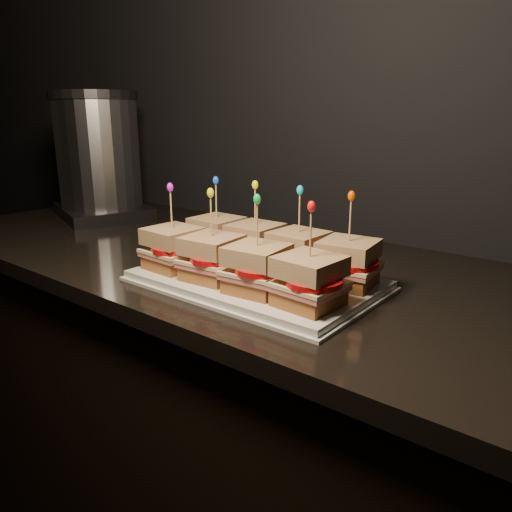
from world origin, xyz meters
The scene contains 65 objects.
wall_back centered at (0.00, 2.00, 1.35)m, with size 4.00×0.04×2.70m, color black.
cabinet centered at (0.17, 1.68, 0.43)m, with size 2.21×0.61×0.87m, color black.
granite_slab centered at (0.17, 1.68, 0.88)m, with size 2.25×0.65×0.03m, color black.
platter centered at (0.04, 1.57, 0.91)m, with size 0.42×0.26×0.02m, color silver.
platter_rim centered at (0.04, 1.57, 0.90)m, with size 0.43×0.27×0.01m, color silver.
sandwich_0_bread_bot centered at (-0.11, 1.63, 0.93)m, with size 0.09×0.09×0.02m, color brown.
sandwich_0_ham centered at (-0.11, 1.63, 0.94)m, with size 0.10×0.09×0.01m, color #C25A59.
sandwich_0_cheese centered at (-0.11, 1.63, 0.95)m, with size 0.10×0.09×0.01m, color beige.
sandwich_0_tomato centered at (-0.10, 1.62, 0.96)m, with size 0.09×0.09×0.01m, color red.
sandwich_0_bread_top centered at (-0.11, 1.63, 0.98)m, with size 0.09×0.09×0.03m, color brown.
sandwich_0_pick centered at (-0.11, 1.63, 1.02)m, with size 0.00×0.00×0.09m, color tan.
sandwich_0_frill centered at (-0.11, 1.63, 1.07)m, with size 0.01×0.01×0.02m, color blue.
sandwich_1_bread_bot centered at (-0.01, 1.63, 0.93)m, with size 0.09×0.09×0.02m, color brown.
sandwich_1_ham centered at (-0.01, 1.63, 0.94)m, with size 0.10×0.09×0.01m, color #C25A59.
sandwich_1_cheese centered at (-0.01, 1.63, 0.95)m, with size 0.10×0.09×0.01m, color beige.
sandwich_1_tomato centered at (0.00, 1.62, 0.96)m, with size 0.09×0.09×0.01m, color red.
sandwich_1_bread_top centered at (-0.01, 1.63, 0.98)m, with size 0.09×0.09×0.03m, color brown.
sandwich_1_pick centered at (-0.01, 1.63, 1.02)m, with size 0.00×0.00×0.09m, color tan.
sandwich_1_frill centered at (-0.01, 1.63, 1.07)m, with size 0.01×0.01×0.02m, color #EBF717.
sandwich_2_bread_bot centered at (0.09, 1.63, 0.93)m, with size 0.09×0.09×0.02m, color brown.
sandwich_2_ham centered at (0.09, 1.63, 0.94)m, with size 0.10×0.09×0.01m, color #C25A59.
sandwich_2_cheese centered at (0.09, 1.63, 0.95)m, with size 0.10×0.09×0.01m, color beige.
sandwich_2_tomato centered at (0.10, 1.62, 0.96)m, with size 0.09×0.09×0.01m, color red.
sandwich_2_bread_top centered at (0.09, 1.63, 0.98)m, with size 0.09×0.09×0.03m, color brown.
sandwich_2_pick centered at (0.09, 1.63, 1.02)m, with size 0.00×0.00×0.09m, color tan.
sandwich_2_frill centered at (0.09, 1.63, 1.07)m, with size 0.01×0.01×0.02m, color #0FB7BA.
sandwich_3_bread_bot centered at (0.19, 1.63, 0.93)m, with size 0.09×0.09×0.02m, color brown.
sandwich_3_ham centered at (0.19, 1.63, 0.94)m, with size 0.10×0.09×0.01m, color #C25A59.
sandwich_3_cheese centered at (0.19, 1.63, 0.95)m, with size 0.10×0.09×0.01m, color beige.
sandwich_3_tomato centered at (0.20, 1.62, 0.96)m, with size 0.09×0.09×0.01m, color red.
sandwich_3_bread_top centered at (0.19, 1.63, 0.98)m, with size 0.09×0.09×0.03m, color brown.
sandwich_3_pick centered at (0.19, 1.63, 1.02)m, with size 0.00×0.00×0.09m, color tan.
sandwich_3_frill centered at (0.19, 1.63, 1.07)m, with size 0.01×0.01×0.02m, color #ED4602.
sandwich_4_bread_bot centered at (-0.11, 1.51, 0.93)m, with size 0.09×0.09×0.02m, color brown.
sandwich_4_ham centered at (-0.11, 1.51, 0.94)m, with size 0.10×0.09×0.01m, color #C25A59.
sandwich_4_cheese centered at (-0.11, 1.51, 0.95)m, with size 0.10×0.09×0.01m, color beige.
sandwich_4_tomato centered at (-0.10, 1.50, 0.96)m, with size 0.09×0.09×0.01m, color red.
sandwich_4_bread_top centered at (-0.11, 1.51, 0.98)m, with size 0.09×0.09×0.03m, color brown.
sandwich_4_pick centered at (-0.11, 1.51, 1.02)m, with size 0.00×0.00×0.09m, color tan.
sandwich_4_frill centered at (-0.11, 1.51, 1.07)m, with size 0.01×0.01×0.02m, color #BC14C1.
sandwich_5_bread_bot centered at (-0.01, 1.51, 0.93)m, with size 0.09×0.09×0.02m, color brown.
sandwich_5_ham centered at (-0.01, 1.51, 0.94)m, with size 0.10×0.09×0.01m, color #C25A59.
sandwich_5_cheese centered at (-0.01, 1.51, 0.95)m, with size 0.10×0.09×0.01m, color beige.
sandwich_5_tomato centered at (0.00, 1.50, 0.96)m, with size 0.09×0.09×0.01m, color red.
sandwich_5_bread_top centered at (-0.01, 1.51, 0.98)m, with size 0.09×0.09×0.03m, color brown.
sandwich_5_pick centered at (-0.01, 1.51, 1.02)m, with size 0.00×0.00×0.09m, color tan.
sandwich_5_frill centered at (-0.01, 1.51, 1.07)m, with size 0.01×0.01×0.02m, color yellow.
sandwich_6_bread_bot centered at (0.09, 1.51, 0.93)m, with size 0.09×0.09×0.02m, color brown.
sandwich_6_ham centered at (0.09, 1.51, 0.94)m, with size 0.10×0.09×0.01m, color #C25A59.
sandwich_6_cheese centered at (0.09, 1.51, 0.95)m, with size 0.10×0.09×0.01m, color beige.
sandwich_6_tomato centered at (0.10, 1.50, 0.96)m, with size 0.09×0.09×0.01m, color red.
sandwich_6_bread_top centered at (0.09, 1.51, 0.98)m, with size 0.09×0.09×0.03m, color brown.
sandwich_6_pick centered at (0.09, 1.51, 1.02)m, with size 0.00×0.00×0.09m, color tan.
sandwich_6_frill centered at (0.09, 1.51, 1.07)m, with size 0.01×0.01×0.02m, color green.
sandwich_7_bread_bot centered at (0.19, 1.51, 0.93)m, with size 0.09×0.09×0.02m, color brown.
sandwich_7_ham centered at (0.19, 1.51, 0.94)m, with size 0.10×0.09×0.01m, color #C25A59.
sandwich_7_cheese centered at (0.19, 1.51, 0.95)m, with size 0.10×0.09×0.01m, color beige.
sandwich_7_tomato centered at (0.20, 1.50, 0.96)m, with size 0.09×0.09×0.01m, color red.
sandwich_7_bread_top centered at (0.19, 1.51, 0.98)m, with size 0.09×0.09×0.03m, color brown.
sandwich_7_pick centered at (0.19, 1.51, 1.02)m, with size 0.00×0.00×0.09m, color tan.
sandwich_7_frill centered at (0.19, 1.51, 1.07)m, with size 0.01×0.01×0.02m, color red.
appliance_base centered at (-0.69, 1.76, 0.92)m, with size 0.28×0.23×0.03m, color #262628.
appliance_body centered at (-0.69, 1.76, 1.08)m, with size 0.23×0.23×0.30m, color silver.
appliance_lid centered at (-0.69, 1.76, 1.24)m, with size 0.24×0.24×0.02m, color #262628.
appliance centered at (-0.69, 1.76, 1.08)m, with size 0.28×0.23×0.36m, color silver, non-canonical shape.
Camera 1 is at (0.56, 0.90, 1.20)m, focal length 35.00 mm.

